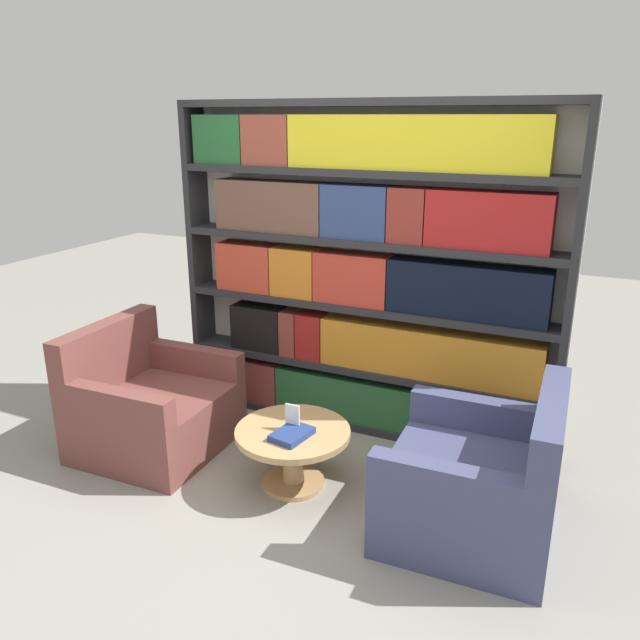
# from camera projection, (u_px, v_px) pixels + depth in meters

# --- Properties ---
(ground_plane) EXTENTS (14.00, 14.00, 0.00)m
(ground_plane) POSITION_uv_depth(u_px,v_px,m) (278.00, 518.00, 3.61)
(ground_plane) COLOR gray
(bookshelf) EXTENTS (2.78, 0.30, 2.33)m
(bookshelf) POSITION_uv_depth(u_px,v_px,m) (367.00, 276.00, 4.37)
(bookshelf) COLOR silver
(bookshelf) RESTS_ON ground_plane
(armchair_left) EXTENTS (0.92, 0.97, 0.87)m
(armchair_left) POSITION_uv_depth(u_px,v_px,m) (151.00, 408.00, 4.33)
(armchair_left) COLOR brown
(armchair_left) RESTS_ON ground_plane
(armchair_right) EXTENTS (0.92, 0.98, 0.87)m
(armchair_right) POSITION_uv_depth(u_px,v_px,m) (478.00, 484.00, 3.43)
(armchair_right) COLOR #42476B
(armchair_right) RESTS_ON ground_plane
(coffee_table) EXTENTS (0.71, 0.71, 0.39)m
(coffee_table) POSITION_uv_depth(u_px,v_px,m) (293.00, 445.00, 3.86)
(coffee_table) COLOR tan
(coffee_table) RESTS_ON ground_plane
(table_sign) EXTENTS (0.09, 0.06, 0.17)m
(table_sign) POSITION_uv_depth(u_px,v_px,m) (292.00, 419.00, 3.80)
(table_sign) COLOR black
(table_sign) RESTS_ON coffee_table
(stray_book) EXTENTS (0.22, 0.28, 0.04)m
(stray_book) POSITION_uv_depth(u_px,v_px,m) (292.00, 434.00, 3.72)
(stray_book) COLOR navy
(stray_book) RESTS_ON coffee_table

